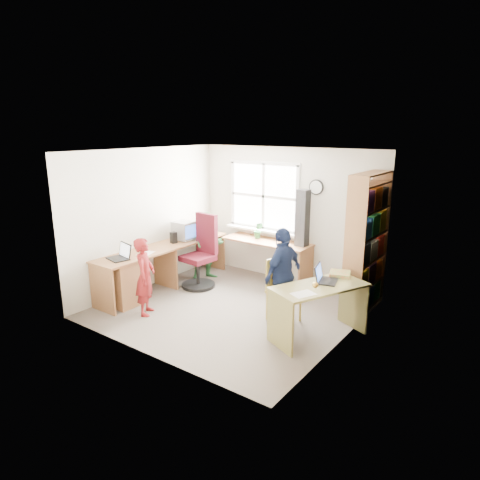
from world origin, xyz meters
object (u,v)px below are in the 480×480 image
at_px(cd_tower, 303,218).
at_px(person_red, 145,277).
at_px(l_desk, 157,270).
at_px(swivel_chair, 201,256).
at_px(crt_monitor, 184,231).
at_px(potted_plant, 258,230).
at_px(wooden_chair, 281,287).
at_px(bookshelf, 366,247).
at_px(laptop_right, 324,278).
at_px(person_navy, 283,274).
at_px(laptop_left, 121,255).
at_px(person_green, 208,246).
at_px(right_desk, 319,300).

xyz_separation_m(cd_tower, person_red, (-1.34, -2.36, -0.65)).
bearing_deg(cd_tower, l_desk, -129.63).
distance_m(swivel_chair, crt_monitor, 0.61).
distance_m(cd_tower, potted_plant, 0.94).
relative_size(wooden_chair, crt_monitor, 2.62).
relative_size(bookshelf, swivel_chair, 1.65).
distance_m(l_desk, cd_tower, 2.59).
bearing_deg(potted_plant, bookshelf, -7.40).
bearing_deg(person_red, laptop_right, -99.92).
height_order(laptop_right, person_navy, person_navy).
bearing_deg(laptop_left, cd_tower, 63.33).
bearing_deg(person_red, potted_plant, -43.72).
distance_m(crt_monitor, cd_tower, 2.14).
distance_m(crt_monitor, laptop_left, 1.43).
xyz_separation_m(wooden_chair, person_green, (-1.97, 0.71, 0.13)).
bearing_deg(person_navy, potted_plant, -130.09).
xyz_separation_m(wooden_chair, cd_tower, (-0.39, 1.34, 0.74)).
relative_size(crt_monitor, laptop_right, 0.89).
bearing_deg(laptop_left, laptop_right, 30.72).
relative_size(bookshelf, crt_monitor, 6.02).
distance_m(laptop_left, person_navy, 2.52).
distance_m(right_desk, bookshelf, 1.33).
xyz_separation_m(swivel_chair, laptop_left, (-0.47, -1.35, 0.26)).
distance_m(swivel_chair, laptop_right, 2.54).
bearing_deg(cd_tower, person_navy, -68.75).
distance_m(cd_tower, person_red, 2.79).
bearing_deg(bookshelf, person_red, -141.38).
bearing_deg(wooden_chair, person_red, -133.63).
bearing_deg(bookshelf, potted_plant, 172.60).
bearing_deg(laptop_left, crt_monitor, 103.00).
relative_size(laptop_right, cd_tower, 0.40).
bearing_deg(l_desk, person_navy, 13.09).
relative_size(right_desk, cd_tower, 1.44).
xyz_separation_m(laptop_right, cd_tower, (-1.06, 1.36, 0.45)).
bearing_deg(person_red, right_desk, -103.83).
height_order(l_desk, cd_tower, cd_tower).
bearing_deg(swivel_chair, person_green, 117.13).
xyz_separation_m(right_desk, laptop_left, (-3.00, -0.78, 0.27)).
bearing_deg(potted_plant, laptop_left, -114.36).
relative_size(crt_monitor, person_red, 0.30).
xyz_separation_m(swivel_chair, wooden_chair, (1.83, -0.37, -0.05)).
xyz_separation_m(right_desk, person_green, (-2.66, 0.91, 0.09)).
xyz_separation_m(cd_tower, person_navy, (0.38, -1.28, -0.56)).
relative_size(l_desk, laptop_left, 7.38).
xyz_separation_m(swivel_chair, person_red, (0.10, -1.39, 0.04)).
distance_m(wooden_chair, person_red, 2.01).
height_order(bookshelf, laptop_right, bookshelf).
xyz_separation_m(right_desk, bookshelf, (0.15, 1.24, 0.47)).
relative_size(swivel_chair, crt_monitor, 3.65).
height_order(bookshelf, crt_monitor, bookshelf).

